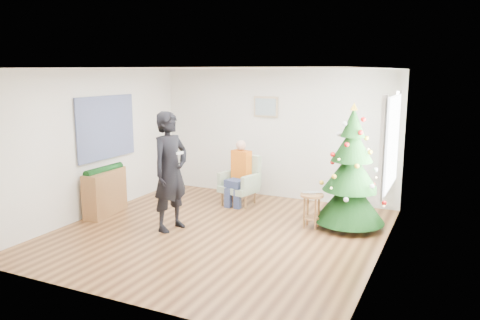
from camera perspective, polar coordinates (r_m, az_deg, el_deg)
The scene contains 19 objects.
floor at distance 7.63m, azimuth -2.63°, elevation -8.85°, with size 5.00×5.00×0.00m, color brown.
ceiling at distance 7.19m, azimuth -2.81°, elevation 11.07°, with size 5.00×5.00×0.00m, color white.
wall_back at distance 9.55m, azimuth 4.32°, elevation 3.16°, with size 5.00×5.00×0.00m, color silver.
wall_front at distance 5.27m, azimuth -15.56°, elevation -3.50°, with size 5.00×5.00×0.00m, color silver.
wall_left at distance 8.74m, azimuth -17.38°, elevation 1.98°, with size 5.00×5.00×0.00m, color silver.
wall_right at distance 6.53m, azimuth 17.06°, elevation -0.85°, with size 5.00×5.00×0.00m, color silver.
window_panel at distance 7.48m, azimuth 18.04°, elevation 2.08°, with size 0.04×1.30×1.40m, color white.
curtains at distance 7.48m, azimuth 17.82°, elevation 2.10°, with size 0.05×1.75×1.50m.
christmas_tree at distance 7.84m, azimuth 13.39°, elevation -1.51°, with size 1.15×1.15×2.07m.
stool at distance 7.87m, azimuth 8.71°, elevation -6.10°, with size 0.38×0.38×0.58m.
laptop at distance 7.79m, azimuth 8.78°, elevation -4.03°, with size 0.32×0.20×0.02m, color silver.
armchair at distance 9.13m, azimuth 0.07°, elevation -3.26°, with size 0.78×0.74×0.95m.
seated_person at distance 9.03m, azimuth -0.14°, elevation -1.54°, with size 0.44×0.58×1.25m.
standing_man at distance 7.63m, azimuth -8.48°, elevation -1.39°, with size 0.71×0.46×1.94m, color black.
game_controller at distance 7.43m, azimuth -7.34°, elevation 0.86°, with size 0.04×0.13×0.04m, color white.
console at distance 8.82m, azimuth -16.12°, elevation -3.84°, with size 0.30×1.00×0.80m, color brown.
garland at distance 8.73m, azimuth -16.26°, elevation -1.17°, with size 0.14×0.14×0.90m, color black.
tapestry at distance 8.90m, azimuth -15.98°, elevation 3.84°, with size 0.03×1.50×1.15m, color black.
framed_picture at distance 9.53m, azimuth 3.16°, elevation 6.48°, with size 0.52×0.05×0.42m.
Camera 1 is at (3.37, -6.35, 2.57)m, focal length 35.00 mm.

